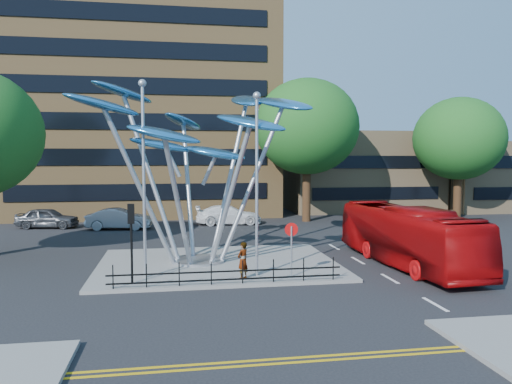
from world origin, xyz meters
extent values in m
plane|color=black|center=(0.00, 0.00, 0.00)|extent=(120.00, 120.00, 0.00)
cube|color=slate|center=(-1.00, 6.00, 0.07)|extent=(12.00, 9.00, 0.15)
cube|color=gold|center=(0.00, -6.00, 0.01)|extent=(40.00, 0.12, 0.01)
cube|color=gold|center=(0.00, -6.30, 0.01)|extent=(40.00, 0.12, 0.01)
cube|color=olive|center=(-6.00, 32.00, 15.00)|extent=(25.00, 15.00, 30.00)
cube|color=tan|center=(16.00, 30.00, 4.00)|extent=(15.00, 8.00, 8.00)
cube|color=tan|center=(30.00, 28.00, 3.50)|extent=(12.00, 8.00, 7.00)
cylinder|color=black|center=(8.00, 22.00, 2.86)|extent=(0.70, 0.70, 5.72)
ellipsoid|color=#164D19|center=(8.00, 22.00, 8.06)|extent=(8.80, 8.80, 8.10)
cylinder|color=black|center=(22.00, 22.00, 2.53)|extent=(0.70, 0.70, 5.06)
ellipsoid|color=#164D19|center=(22.00, 22.00, 7.13)|extent=(8.00, 8.00, 7.36)
cylinder|color=#9EA0A5|center=(-2.00, 6.50, 0.21)|extent=(2.80, 2.80, 0.12)
cylinder|color=#9EA0A5|center=(-3.20, 5.90, 4.05)|extent=(0.24, 0.24, 7.80)
ellipsoid|color=#2D81C5|center=(-6.40, 4.90, 7.95)|extent=(3.92, 2.95, 1.39)
cylinder|color=#9EA0A5|center=(-2.40, 5.50, 3.35)|extent=(0.24, 0.24, 6.40)
ellipsoid|color=#2D81C5|center=(-3.60, 3.30, 6.55)|extent=(3.47, 1.78, 1.31)
cylinder|color=#9EA0A5|center=(-1.40, 5.70, 3.65)|extent=(0.24, 0.24, 7.00)
ellipsoid|color=#2D81C5|center=(0.40, 4.10, 7.15)|extent=(3.81, 3.11, 1.36)
cylinder|color=#9EA0A5|center=(-0.80, 6.50, 4.25)|extent=(0.24, 0.24, 8.20)
ellipsoid|color=#2D81C5|center=(2.60, 6.90, 8.35)|extent=(3.52, 4.06, 1.44)
cylinder|color=#9EA0A5|center=(-1.20, 7.40, 4.45)|extent=(0.24, 0.24, 8.60)
ellipsoid|color=#2D81C5|center=(1.00, 9.40, 8.75)|extent=(2.21, 3.79, 1.39)
cylinder|color=#9EA0A5|center=(-2.20, 7.50, 3.85)|extent=(0.24, 0.24, 7.40)
ellipsoid|color=#2D81C5|center=(-2.60, 10.10, 7.55)|extent=(3.02, 3.71, 1.34)
cylinder|color=#9EA0A5|center=(-3.00, 6.90, 4.55)|extent=(0.24, 0.24, 8.80)
ellipsoid|color=#2D81C5|center=(-5.80, 8.30, 8.95)|extent=(3.88, 3.60, 1.42)
ellipsoid|color=#2D81C5|center=(-3.80, 6.70, 6.15)|extent=(3.40, 1.96, 1.13)
ellipsoid|color=#2D81C5|center=(-1.10, 6.10, 5.75)|extent=(3.39, 2.16, 1.11)
cylinder|color=#9EA0A5|center=(-4.50, 3.50, 4.40)|extent=(0.14, 0.14, 8.50)
sphere|color=#9EA0A5|center=(-4.50, 3.50, 8.77)|extent=(0.36, 0.36, 0.36)
cylinder|color=#9EA0A5|center=(0.50, 3.00, 4.15)|extent=(0.14, 0.14, 8.00)
sphere|color=#9EA0A5|center=(0.50, 3.00, 8.27)|extent=(0.36, 0.36, 0.36)
cylinder|color=black|center=(-5.00, 2.50, 1.75)|extent=(0.10, 0.10, 3.20)
cube|color=black|center=(-5.00, 2.50, 3.15)|extent=(0.28, 0.18, 0.85)
sphere|color=#FF0C0C|center=(-5.00, 2.50, 3.43)|extent=(0.18, 0.18, 0.18)
cylinder|color=#9EA0A5|center=(2.00, 2.50, 1.30)|extent=(0.08, 0.08, 2.30)
cylinder|color=red|center=(2.00, 2.53, 2.30)|extent=(0.60, 0.04, 0.60)
cube|color=white|center=(2.00, 2.55, 2.30)|extent=(0.42, 0.03, 0.10)
cylinder|color=black|center=(-5.70, 1.70, 0.65)|extent=(0.05, 0.05, 1.00)
cylinder|color=black|center=(-4.36, 1.70, 0.65)|extent=(0.05, 0.05, 1.00)
cylinder|color=black|center=(-3.01, 1.70, 0.65)|extent=(0.05, 0.05, 1.00)
cylinder|color=black|center=(-1.67, 1.70, 0.65)|extent=(0.05, 0.05, 1.00)
cylinder|color=black|center=(-0.33, 1.70, 0.65)|extent=(0.05, 0.05, 1.00)
cylinder|color=black|center=(1.01, 1.70, 0.65)|extent=(0.05, 0.05, 1.00)
cylinder|color=black|center=(2.36, 1.70, 0.65)|extent=(0.05, 0.05, 1.00)
cylinder|color=black|center=(3.70, 1.70, 0.65)|extent=(0.05, 0.05, 1.00)
cube|color=black|center=(-1.00, 1.70, 0.70)|extent=(10.00, 0.06, 0.06)
cube|color=black|center=(-1.00, 1.70, 0.35)|extent=(10.00, 0.06, 0.06)
imported|color=#980708|center=(8.50, 4.41, 1.52)|extent=(3.18, 11.03, 3.04)
imported|color=gray|center=(-0.21, 2.50, 0.98)|extent=(0.71, 0.69, 1.65)
imported|color=#44474C|center=(-12.88, 21.42, 0.79)|extent=(4.86, 2.54, 1.58)
imported|color=#979A9E|center=(-7.32, 19.77, 0.80)|extent=(5.00, 2.21, 1.60)
imported|color=white|center=(1.21, 21.17, 0.77)|extent=(5.38, 2.29, 1.55)
camera|label=1|loc=(-3.21, -19.10, 5.61)|focal=35.00mm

